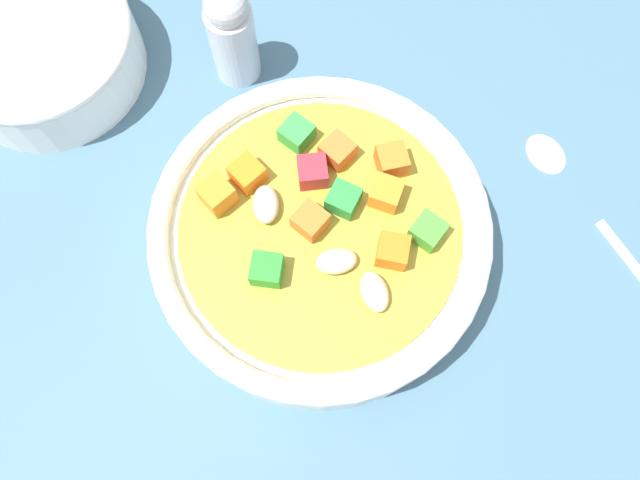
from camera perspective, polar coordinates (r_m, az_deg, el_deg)
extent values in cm
cube|color=#42667A|center=(43.02, 0.00, -1.56)|extent=(140.00, 140.00, 2.00)
cylinder|color=white|center=(39.86, 0.00, -0.21)|extent=(20.55, 20.55, 4.62)
torus|color=white|center=(37.29, 0.00, 1.07)|extent=(20.64, 20.64, 1.32)
cylinder|color=#AB9A2F|center=(37.48, 0.00, 0.97)|extent=(17.03, 17.03, 0.40)
ellipsoid|color=beige|center=(37.41, -4.79, 3.59)|extent=(2.49, 2.88, 1.16)
cube|color=orange|center=(36.75, -0.78, 2.01)|extent=(2.19, 2.19, 1.43)
cube|color=green|center=(35.86, -4.87, -2.70)|extent=(2.12, 2.12, 1.55)
cube|color=#288936|center=(37.23, 2.14, 3.72)|extent=(1.86, 1.86, 1.37)
cube|color=orange|center=(38.28, 6.54, 7.18)|extent=(2.42, 2.42, 1.69)
cube|color=orange|center=(36.30, 6.81, -0.52)|extent=(2.03, 2.03, 1.72)
cube|color=green|center=(39.07, -2.14, 9.67)|extent=(2.15, 2.15, 1.35)
cube|color=orange|center=(37.58, -9.35, 4.09)|extent=(2.32, 2.32, 1.79)
cube|color=orange|center=(38.53, 1.61, 8.14)|extent=(2.25, 2.25, 1.34)
cube|color=green|center=(37.04, 9.77, 0.81)|extent=(2.14, 2.14, 1.39)
cube|color=orange|center=(38.08, -6.64, 6.05)|extent=(2.31, 2.31, 1.43)
cube|color=red|center=(37.80, -0.68, 6.22)|extent=(2.36, 2.36, 1.55)
ellipsoid|color=beige|center=(35.76, 4.96, -4.72)|extent=(2.74, 2.88, 1.12)
ellipsoid|color=#CAB993|center=(36.14, 1.50, -1.94)|extent=(2.90, 2.63, 1.04)
cube|color=orange|center=(37.45, 6.02, 4.24)|extent=(1.79, 1.79, 1.55)
ellipsoid|color=silver|center=(47.13, 20.02, 7.58)|extent=(4.17, 4.01, 0.88)
cylinder|color=white|center=(50.57, -23.94, 15.27)|extent=(13.86, 13.86, 3.98)
torus|color=white|center=(48.87, -25.01, 16.67)|extent=(14.00, 14.00, 1.11)
cylinder|color=silver|center=(45.97, -7.85, 17.31)|extent=(3.28, 3.28, 6.31)
sphere|color=silver|center=(42.89, -8.57, 20.31)|extent=(2.95, 2.95, 2.95)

